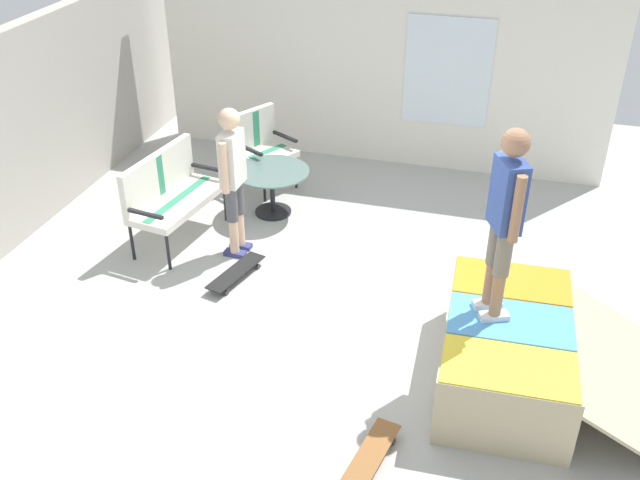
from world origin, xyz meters
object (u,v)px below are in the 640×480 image
object	(u,v)px
person_watching	(233,172)
skateboard_by_bench	(236,272)
patio_bench	(169,189)
person_skater	(505,213)
skateboard_spare	(369,457)
patio_table	(272,183)
skate_ramp	(511,351)
patio_chair_near_house	(261,142)

from	to	relation	value
person_watching	skateboard_by_bench	size ratio (longest dim) A/B	2.05
patio_bench	person_skater	bearing A→B (deg)	-110.67
patio_bench	skateboard_spare	xyz separation A→B (m)	(-2.68, -2.90, -0.53)
skateboard_by_bench	patio_table	bearing A→B (deg)	3.83
skate_ramp	skateboard_by_bench	bearing A→B (deg)	74.13
skate_ramp	person_watching	distance (m)	3.35
skateboard_by_bench	patio_bench	bearing A→B (deg)	58.60
patio_chair_near_house	person_skater	xyz separation A→B (m)	(-2.88, -3.08, 0.99)
patio_bench	patio_chair_near_house	world-z (taller)	same
patio_table	skateboard_by_bench	world-z (taller)	patio_table
skate_ramp	skateboard_spare	distance (m)	1.59
person_skater	patio_table	bearing A→B (deg)	50.68
patio_bench	person_watching	distance (m)	0.91
skate_ramp	person_skater	xyz separation A→B (m)	(0.05, 0.21, 1.28)
patio_chair_near_house	skateboard_spare	distance (m)	4.84
patio_table	person_skater	world-z (taller)	person_skater
patio_bench	patio_table	world-z (taller)	patio_bench
person_watching	person_skater	world-z (taller)	person_skater
patio_bench	skate_ramp	bearing A→B (deg)	-110.31
patio_bench	patio_chair_near_house	size ratio (longest dim) A/B	1.29
skate_ramp	person_watching	size ratio (longest dim) A/B	1.17
person_watching	patio_table	bearing A→B (deg)	-5.11
patio_chair_near_house	patio_table	bearing A→B (deg)	-150.89
patio_chair_near_house	person_watching	world-z (taller)	person_watching
patio_table	skateboard_by_bench	size ratio (longest dim) A/B	1.09
skateboard_by_bench	skate_ramp	bearing A→B (deg)	-105.87
patio_bench	person_watching	xyz separation A→B (m)	(-0.10, -0.83, 0.37)
person_skater	skateboard_spare	size ratio (longest dim) A/B	2.00
skate_ramp	skateboard_spare	size ratio (longest dim) A/B	2.40
person_watching	skateboard_spare	distance (m)	3.43
skate_ramp	patio_bench	size ratio (longest dim) A/B	1.50
patio_chair_near_house	person_skater	world-z (taller)	person_skater
person_skater	skateboard_spare	bearing A→B (deg)	151.14
patio_table	skateboard_spare	size ratio (longest dim) A/B	1.09
patio_table	person_skater	bearing A→B (deg)	-129.32
person_watching	skateboard_spare	bearing A→B (deg)	-141.23
patio_bench	skateboard_spare	size ratio (longest dim) A/B	1.60
skateboard_spare	skateboard_by_bench	bearing A→B (deg)	42.51
patio_table	skateboard_by_bench	xyz separation A→B (m)	(-1.47, -0.10, -0.32)
skate_ramp	patio_table	world-z (taller)	skate_ramp
patio_chair_near_house	patio_table	distance (m)	0.78
skateboard_by_bench	person_watching	bearing A→B (deg)	19.45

